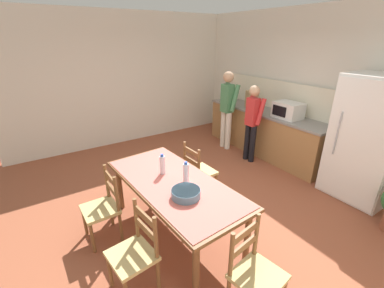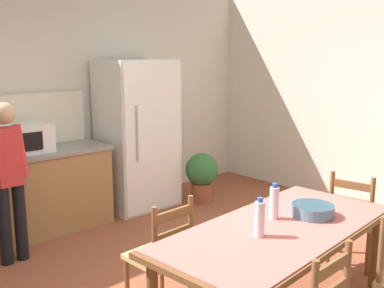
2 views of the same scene
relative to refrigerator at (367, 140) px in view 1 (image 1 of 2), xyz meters
name	(u,v)px [view 1 (image 1 of 2)]	position (x,y,z in m)	size (l,w,h in m)	color
ground_plane	(205,207)	(-1.04, -2.19, -0.95)	(8.32, 8.32, 0.00)	brown
wall_back	(326,91)	(-1.04, 0.47, 0.50)	(6.52, 0.12, 2.90)	silver
wall_left	(123,80)	(-4.30, -2.19, 0.50)	(0.12, 5.20, 2.90)	silver
kitchen_counter	(264,132)	(-1.99, 0.04, -0.48)	(2.88, 0.66, 0.93)	#9E7042
counter_splashback	(278,95)	(-1.99, 0.35, 0.28)	(2.84, 0.03, 0.60)	#EFE8CB
refrigerator	(367,140)	(0.00, 0.00, 0.00)	(0.90, 0.73, 1.90)	white
microwave	(288,110)	(-1.45, 0.02, 0.13)	(0.50, 0.39, 0.30)	white
paper_bag	(252,99)	(-2.40, 0.01, 0.16)	(0.24, 0.16, 0.36)	tan
dining_table	(174,187)	(-0.83, -2.83, -0.27)	(2.06, 1.04, 0.75)	brown
bottle_near_centre	(162,165)	(-1.08, -2.85, -0.07)	(0.07, 0.07, 0.27)	silver
bottle_off_centre	(186,173)	(-0.74, -2.71, -0.07)	(0.07, 0.07, 0.27)	silver
serving_bowl	(186,193)	(-0.48, -2.87, -0.14)	(0.32, 0.32, 0.09)	slate
chair_side_near_left	(103,207)	(-1.23, -3.60, -0.51)	(0.43, 0.41, 0.91)	brown
chair_side_far_left	(198,172)	(-1.33, -2.12, -0.51)	(0.44, 0.42, 0.91)	brown
chair_side_near_right	(135,253)	(-0.33, -3.54, -0.51)	(0.46, 0.45, 0.91)	brown
chair_head_end	(255,273)	(0.46, -2.74, -0.51)	(0.46, 0.48, 0.91)	brown
person_at_sink	(227,107)	(-2.63, -0.48, 0.01)	(0.43, 0.29, 1.70)	silver
person_at_counter	(252,120)	(-1.85, -0.50, -0.09)	(0.39, 0.27, 1.53)	black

